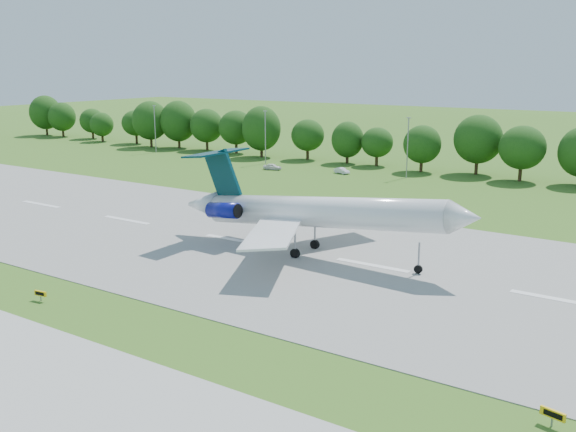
# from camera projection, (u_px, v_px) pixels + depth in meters

# --- Properties ---
(ground) EXTENTS (600.00, 600.00, 0.00)m
(ground) POSITION_uv_depth(u_px,v_px,m) (239.00, 343.00, 52.93)
(ground) COLOR #38651A
(ground) RESTS_ON ground
(runway) EXTENTS (400.00, 45.00, 0.08)m
(runway) POSITION_uv_depth(u_px,v_px,m) (372.00, 266.00, 73.28)
(runway) COLOR gray
(runway) RESTS_ON ground
(tree_line) EXTENTS (288.40, 8.40, 10.40)m
(tree_line) POSITION_uv_depth(u_px,v_px,m) (522.00, 149.00, 126.45)
(tree_line) COLOR #382314
(tree_line) RESTS_ON ground
(light_poles) EXTENTS (175.90, 0.25, 12.19)m
(light_poles) POSITION_uv_depth(u_px,v_px,m) (495.00, 153.00, 119.60)
(light_poles) COLOR gray
(light_poles) RESTS_ON ground
(airliner) EXTENTS (39.87, 29.03, 11.97)m
(airliner) POSITION_uv_depth(u_px,v_px,m) (306.00, 210.00, 76.80)
(airliner) COLOR white
(airliner) RESTS_ON ground
(taxi_sign_left) EXTENTS (1.46, 0.36, 1.02)m
(taxi_sign_left) POSITION_uv_depth(u_px,v_px,m) (40.00, 294.00, 62.28)
(taxi_sign_left) COLOR gray
(taxi_sign_left) RESTS_ON ground
(taxi_sign_centre) EXTENTS (1.65, 0.56, 1.16)m
(taxi_sign_centre) POSITION_uv_depth(u_px,v_px,m) (553.00, 414.00, 40.61)
(taxi_sign_centre) COLOR gray
(taxi_sign_centre) RESTS_ON ground
(service_vehicle_a) EXTENTS (3.98, 2.49, 1.24)m
(service_vehicle_a) POSITION_uv_depth(u_px,v_px,m) (342.00, 171.00, 135.11)
(service_vehicle_a) COLOR silver
(service_vehicle_a) RESTS_ON ground
(service_vehicle_b) EXTENTS (4.26, 2.47, 1.36)m
(service_vehicle_b) POSITION_uv_depth(u_px,v_px,m) (272.00, 167.00, 139.97)
(service_vehicle_b) COLOR white
(service_vehicle_b) RESTS_ON ground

